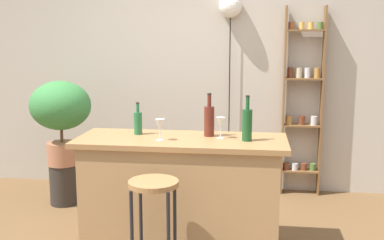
{
  "coord_description": "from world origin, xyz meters",
  "views": [
    {
      "loc": [
        0.55,
        -3.16,
        1.64
      ],
      "look_at": [
        0.05,
        0.55,
        1.0
      ],
      "focal_mm": 43.5,
      "sensor_mm": 36.0,
      "label": 1
    }
  ],
  "objects_px": {
    "bar_stool": "(154,208)",
    "spice_shelf": "(302,102)",
    "bottle_vinegar": "(247,124)",
    "bottle_sauce_amber": "(138,122)",
    "potted_plant": "(61,111)",
    "wine_glass_center": "(160,125)",
    "bottle_soda_blue": "(209,120)",
    "wine_glass_left": "(221,123)",
    "pendant_globe_light": "(231,8)",
    "plant_stool": "(64,184)"
  },
  "relations": [
    {
      "from": "bar_stool",
      "to": "bottle_vinegar",
      "type": "relative_size",
      "value": 2.11
    },
    {
      "from": "spice_shelf",
      "to": "bottle_sauce_amber",
      "type": "bearing_deg",
      "value": -135.27
    },
    {
      "from": "bottle_sauce_amber",
      "to": "pendant_globe_light",
      "type": "bearing_deg",
      "value": 65.76
    },
    {
      "from": "bottle_soda_blue",
      "to": "wine_glass_left",
      "type": "height_order",
      "value": "bottle_soda_blue"
    },
    {
      "from": "bottle_vinegar",
      "to": "pendant_globe_light",
      "type": "relative_size",
      "value": 0.16
    },
    {
      "from": "wine_glass_center",
      "to": "bottle_vinegar",
      "type": "bearing_deg",
      "value": 6.41
    },
    {
      "from": "plant_stool",
      "to": "wine_glass_left",
      "type": "bearing_deg",
      "value": -26.37
    },
    {
      "from": "bar_stool",
      "to": "pendant_globe_light",
      "type": "relative_size",
      "value": 0.34
    },
    {
      "from": "bottle_vinegar",
      "to": "wine_glass_left",
      "type": "xyz_separation_m",
      "value": [
        -0.2,
        0.06,
        -0.01
      ]
    },
    {
      "from": "potted_plant",
      "to": "bottle_sauce_amber",
      "type": "relative_size",
      "value": 3.25
    },
    {
      "from": "bottle_vinegar",
      "to": "wine_glass_center",
      "type": "relative_size",
      "value": 2.09
    },
    {
      "from": "potted_plant",
      "to": "bottle_vinegar",
      "type": "bearing_deg",
      "value": -25.43
    },
    {
      "from": "spice_shelf",
      "to": "bottle_vinegar",
      "type": "bearing_deg",
      "value": -109.78
    },
    {
      "from": "spice_shelf",
      "to": "bar_stool",
      "type": "bearing_deg",
      "value": -119.17
    },
    {
      "from": "spice_shelf",
      "to": "pendant_globe_light",
      "type": "distance_m",
      "value": 1.24
    },
    {
      "from": "spice_shelf",
      "to": "bottle_soda_blue",
      "type": "bearing_deg",
      "value": -121.23
    },
    {
      "from": "bottle_vinegar",
      "to": "wine_glass_left",
      "type": "height_order",
      "value": "bottle_vinegar"
    },
    {
      "from": "bottle_vinegar",
      "to": "pendant_globe_light",
      "type": "bearing_deg",
      "value": 98.02
    },
    {
      "from": "bar_stool",
      "to": "bottle_soda_blue",
      "type": "height_order",
      "value": "bottle_soda_blue"
    },
    {
      "from": "potted_plant",
      "to": "wine_glass_center",
      "type": "xyz_separation_m",
      "value": [
        1.2,
        -0.95,
        0.06
      ]
    },
    {
      "from": "plant_stool",
      "to": "potted_plant",
      "type": "height_order",
      "value": "potted_plant"
    },
    {
      "from": "potted_plant",
      "to": "bottle_sauce_amber",
      "type": "bearing_deg",
      "value": -37.55
    },
    {
      "from": "bottle_vinegar",
      "to": "bottle_soda_blue",
      "type": "xyz_separation_m",
      "value": [
        -0.3,
        0.13,
        -0.0
      ]
    },
    {
      "from": "bottle_soda_blue",
      "to": "wine_glass_left",
      "type": "bearing_deg",
      "value": -36.22
    },
    {
      "from": "bar_stool",
      "to": "wine_glass_center",
      "type": "xyz_separation_m",
      "value": [
        -0.05,
        0.46,
        0.48
      ]
    },
    {
      "from": "spice_shelf",
      "to": "bottle_soda_blue",
      "type": "xyz_separation_m",
      "value": [
        -0.85,
        -1.4,
        0.02
      ]
    },
    {
      "from": "bottle_vinegar",
      "to": "wine_glass_center",
      "type": "distance_m",
      "value": 0.65
    },
    {
      "from": "bottle_sauce_amber",
      "to": "bottle_vinegar",
      "type": "distance_m",
      "value": 0.88
    },
    {
      "from": "bar_stool",
      "to": "pendant_globe_light",
      "type": "xyz_separation_m",
      "value": [
        0.38,
        2.1,
        1.44
      ]
    },
    {
      "from": "pendant_globe_light",
      "to": "bottle_vinegar",
      "type": "bearing_deg",
      "value": -81.98
    },
    {
      "from": "plant_stool",
      "to": "bottle_soda_blue",
      "type": "distance_m",
      "value": 1.9
    },
    {
      "from": "bar_stool",
      "to": "spice_shelf",
      "type": "bearing_deg",
      "value": 60.83
    },
    {
      "from": "bottle_vinegar",
      "to": "bar_stool",
      "type": "bearing_deg",
      "value": -138.48
    },
    {
      "from": "plant_stool",
      "to": "potted_plant",
      "type": "xyz_separation_m",
      "value": [
        0.0,
        0.0,
        0.75
      ]
    },
    {
      "from": "wine_glass_center",
      "to": "plant_stool",
      "type": "bearing_deg",
      "value": 141.54
    },
    {
      "from": "wine_glass_left",
      "to": "wine_glass_center",
      "type": "height_order",
      "value": "same"
    },
    {
      "from": "spice_shelf",
      "to": "pendant_globe_light",
      "type": "height_order",
      "value": "pendant_globe_light"
    },
    {
      "from": "bottle_vinegar",
      "to": "bottle_sauce_amber",
      "type": "bearing_deg",
      "value": 171.68
    },
    {
      "from": "plant_stool",
      "to": "bottle_sauce_amber",
      "type": "distance_m",
      "value": 1.46
    },
    {
      "from": "bottle_vinegar",
      "to": "wine_glass_center",
      "type": "xyz_separation_m",
      "value": [
        -0.65,
        -0.07,
        -0.01
      ]
    },
    {
      "from": "bottle_soda_blue",
      "to": "wine_glass_center",
      "type": "bearing_deg",
      "value": -149.6
    },
    {
      "from": "spice_shelf",
      "to": "wine_glass_center",
      "type": "distance_m",
      "value": 2.01
    },
    {
      "from": "plant_stool",
      "to": "potted_plant",
      "type": "relative_size",
      "value": 0.49
    },
    {
      "from": "bar_stool",
      "to": "bottle_vinegar",
      "type": "xyz_separation_m",
      "value": [
        0.6,
        0.53,
        0.49
      ]
    },
    {
      "from": "bar_stool",
      "to": "bottle_sauce_amber",
      "type": "bearing_deg",
      "value": 112.0
    },
    {
      "from": "potted_plant",
      "to": "bar_stool",
      "type": "bearing_deg",
      "value": -48.62
    },
    {
      "from": "potted_plant",
      "to": "wine_glass_center",
      "type": "bearing_deg",
      "value": -38.46
    },
    {
      "from": "potted_plant",
      "to": "bottle_soda_blue",
      "type": "height_order",
      "value": "potted_plant"
    },
    {
      "from": "plant_stool",
      "to": "pendant_globe_light",
      "type": "bearing_deg",
      "value": 23.02
    },
    {
      "from": "potted_plant",
      "to": "spice_shelf",
      "type": "bearing_deg",
      "value": 15.35
    }
  ]
}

